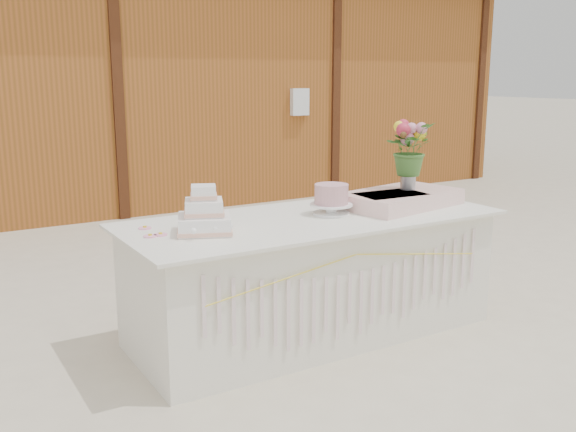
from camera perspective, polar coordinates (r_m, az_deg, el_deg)
name	(u,v)px	position (r m, az deg, el deg)	size (l,w,h in m)	color
ground	(312,332)	(4.25, 2.13, -10.28)	(80.00, 80.00, 0.00)	beige
barn	(73,73)	(9.51, -18.57, 11.97)	(12.60, 4.60, 3.30)	brown
cake_table	(313,276)	(4.11, 2.21, -5.32)	(2.40, 1.00, 0.77)	silver
wedding_cake	(204,217)	(3.62, -7.46, -0.06)	(0.39, 0.39, 0.27)	white
pink_cake_stand	(331,198)	(4.07, 3.88, 1.64)	(0.27, 0.27, 0.20)	white
satin_runner	(400,199)	(4.40, 9.93, 1.53)	(0.82, 0.47, 0.10)	#FFD5CD
flower_vase	(408,179)	(4.47, 10.62, 3.27)	(0.11, 0.11, 0.14)	#A4A4A8
bouquet	(409,142)	(4.43, 10.75, 6.48)	(0.32, 0.28, 0.36)	#3F6F2C
loose_flowers	(150,233)	(3.65, -12.20, -1.46)	(0.15, 0.36, 0.02)	#F998BF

